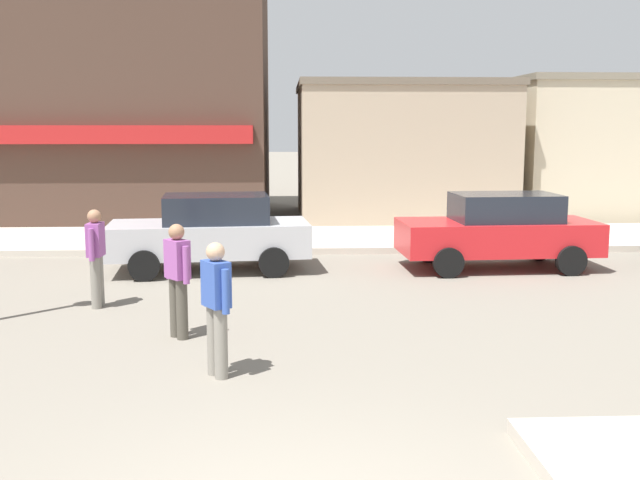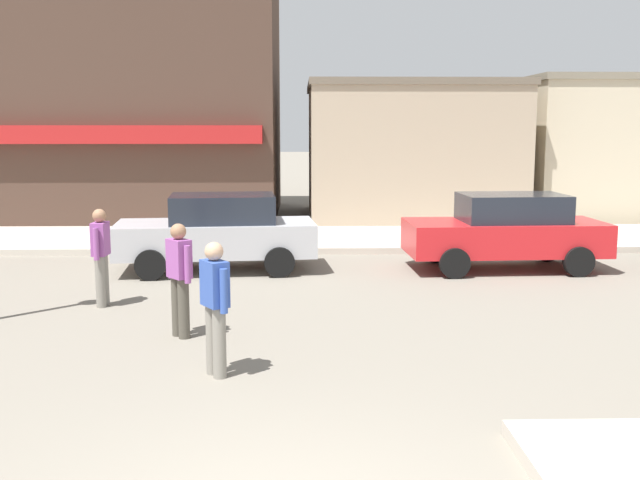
{
  "view_description": "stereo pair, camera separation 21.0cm",
  "coord_description": "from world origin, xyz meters",
  "px_view_note": "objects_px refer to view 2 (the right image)",
  "views": [
    {
      "loc": [
        -0.1,
        -4.91,
        2.95
      ],
      "look_at": [
        0.37,
        4.5,
        1.5
      ],
      "focal_mm": 42.0,
      "sensor_mm": 36.0,
      "label": 1
    },
    {
      "loc": [
        0.11,
        -4.92,
        2.95
      ],
      "look_at": [
        0.37,
        4.5,
        1.5
      ],
      "focal_mm": 42.0,
      "sensor_mm": 36.0,
      "label": 2
    }
  ],
  "objects_px": {
    "parked_car_nearest": "(218,231)",
    "parked_car_second": "(506,230)",
    "pedestrian_kerb_side": "(101,254)",
    "pedestrian_crossing_far": "(215,304)",
    "pedestrian_crossing_near": "(180,276)"
  },
  "relations": [
    {
      "from": "pedestrian_kerb_side",
      "to": "pedestrian_crossing_near",
      "type": "bearing_deg",
      "value": -49.88
    },
    {
      "from": "parked_car_second",
      "to": "parked_car_nearest",
      "type": "bearing_deg",
      "value": 179.67
    },
    {
      "from": "pedestrian_crossing_far",
      "to": "parked_car_second",
      "type": "bearing_deg",
      "value": 51.22
    },
    {
      "from": "pedestrian_crossing_far",
      "to": "pedestrian_kerb_side",
      "type": "distance_m",
      "value": 4.19
    },
    {
      "from": "parked_car_nearest",
      "to": "pedestrian_kerb_side",
      "type": "distance_m",
      "value": 3.4
    },
    {
      "from": "parked_car_second",
      "to": "pedestrian_kerb_side",
      "type": "xyz_separation_m",
      "value": [
        -7.49,
        -2.98,
        0.06
      ]
    },
    {
      "from": "parked_car_second",
      "to": "pedestrian_crossing_near",
      "type": "xyz_separation_m",
      "value": [
        -5.92,
        -4.85,
        0.06
      ]
    },
    {
      "from": "parked_car_nearest",
      "to": "pedestrian_kerb_side",
      "type": "height_order",
      "value": "pedestrian_kerb_side"
    },
    {
      "from": "parked_car_second",
      "to": "pedestrian_kerb_side",
      "type": "height_order",
      "value": "pedestrian_kerb_side"
    },
    {
      "from": "pedestrian_crossing_far",
      "to": "pedestrian_kerb_side",
      "type": "height_order",
      "value": "same"
    },
    {
      "from": "parked_car_nearest",
      "to": "parked_car_second",
      "type": "xyz_separation_m",
      "value": [
        5.92,
        -0.03,
        0.0
      ]
    },
    {
      "from": "parked_car_nearest",
      "to": "parked_car_second",
      "type": "bearing_deg",
      "value": -0.33
    },
    {
      "from": "parked_car_nearest",
      "to": "pedestrian_crossing_near",
      "type": "bearing_deg",
      "value": -89.97
    },
    {
      "from": "pedestrian_crossing_far",
      "to": "pedestrian_kerb_side",
      "type": "relative_size",
      "value": 1.0
    },
    {
      "from": "parked_car_nearest",
      "to": "pedestrian_kerb_side",
      "type": "relative_size",
      "value": 2.57
    }
  ]
}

